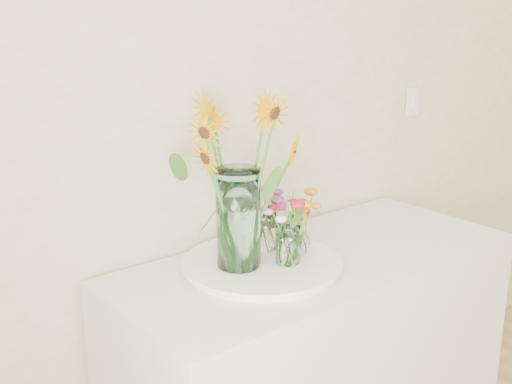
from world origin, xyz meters
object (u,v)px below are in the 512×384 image
Objects in this scene: mason_jar at (238,219)px; small_vase_b at (297,235)px; counter at (314,375)px; small_vase_a at (288,244)px; small_vase_c at (265,231)px; tray at (262,266)px.

mason_jar is 2.42× the size of small_vase_b.
counter is 10.66× the size of small_vase_a.
small_vase_b is 0.99× the size of small_vase_c.
small_vase_a is (-0.16, -0.04, 0.54)m from counter.
tray is 0.19m from mason_jar.
mason_jar is at bearing 173.13° from small_vase_b.
tray is 3.64× the size of small_vase_a.
small_vase_a is 1.00× the size of small_vase_c.
counter is at bearing -35.17° from small_vase_c.
tray is at bearing 173.05° from counter.
small_vase_c is at bearing 81.27° from small_vase_a.
small_vase_b reaches higher than tray.
mason_jar reaches higher than small_vase_b.
counter is at bearing -7.83° from mason_jar.
tray is 0.13m from small_vase_c.
counter is 10.83× the size of small_vase_b.
tray is at bearing 175.09° from small_vase_b.
counter is at bearing -6.95° from tray.
tray is 1.53× the size of mason_jar.
small_vase_b reaches higher than counter.
small_vase_b is at bearing 31.35° from small_vase_a.
mason_jar is at bearing 169.82° from tray.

